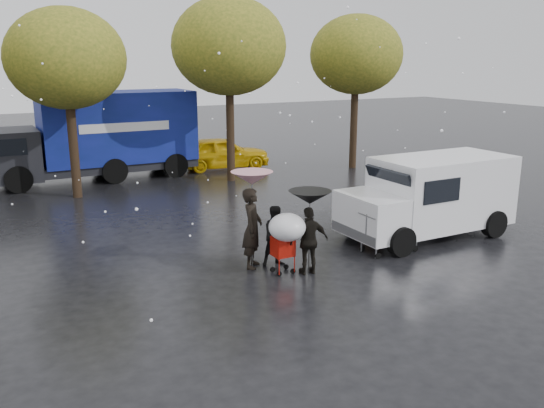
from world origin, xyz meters
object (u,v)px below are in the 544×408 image
shopping_cart (286,231)px  white_van (431,195)px  person_black (309,241)px  yellow_taxi (221,153)px  vendor_cart (393,224)px  blue_truck (97,136)px  person_pink (252,228)px

shopping_cart → white_van: white_van is taller
person_black → shopping_cart: person_black is taller
shopping_cart → yellow_taxi: (3.85, 12.63, -0.34)m
person_black → vendor_cart: size_ratio=1.04×
white_van → yellow_taxi: 11.95m
person_black → vendor_cart: 2.73m
shopping_cart → yellow_taxi: 13.21m
vendor_cart → shopping_cart: shopping_cart is taller
shopping_cart → blue_truck: blue_truck is taller
shopping_cart → yellow_taxi: shopping_cart is taller
shopping_cart → blue_truck: bearing=96.2°
person_black → shopping_cart: (-0.51, 0.15, 0.27)m
blue_truck → white_van: bearing=-62.3°
white_van → shopping_cart: bearing=-171.6°
blue_truck → yellow_taxi: bearing=-3.3°
vendor_cart → blue_truck: bearing=109.9°
blue_truck → yellow_taxi: 5.37m
person_pink → white_van: white_van is taller
person_black → vendor_cart: bearing=-164.7°
person_pink → shopping_cart: 0.96m
person_black → blue_truck: 13.26m
person_black → shopping_cart: size_ratio=1.08×
person_pink → person_black: person_pink is taller
person_black → blue_truck: blue_truck is taller
vendor_cart → white_van: white_van is taller
person_pink → white_van: size_ratio=0.39×
vendor_cart → white_van: bearing=17.4°
shopping_cart → white_van: 5.06m
person_black → yellow_taxi: (3.34, 12.78, -0.07)m
blue_truck → yellow_taxi: blue_truck is taller
person_pink → vendor_cart: person_pink is taller
person_black → shopping_cart: bearing=-8.4°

